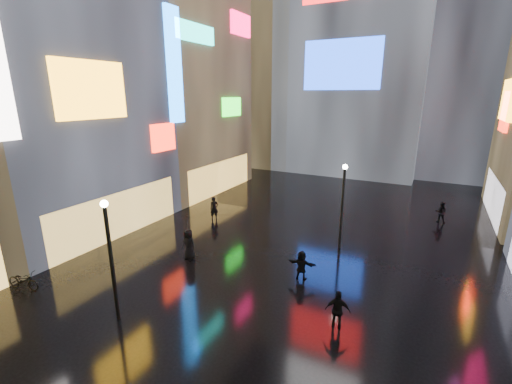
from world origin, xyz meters
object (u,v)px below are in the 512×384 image
Objects in this scene: lamp_far at (343,202)px; pedestrian_3 at (338,310)px; bicycle at (23,280)px; lamp_near at (111,254)px.

lamp_far is 3.13× the size of pedestrian_3.
lamp_far reaches higher than pedestrian_3.
lamp_far is 17.09m from bicycle.
lamp_near is 2.97× the size of bicycle.
pedestrian_3 is 14.68m from bicycle.
lamp_far is 8.01m from pedestrian_3.
lamp_near is 12.85m from lamp_far.
pedestrian_3 is at bearing -86.18° from bicycle.
lamp_far is at bearing -59.01° from bicycle.
lamp_near reaches higher than bicycle.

